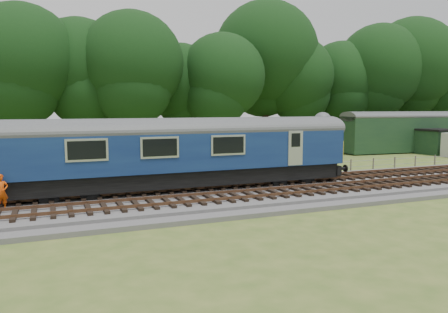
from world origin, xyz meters
name	(u,v)px	position (x,y,z in m)	size (l,w,h in m)	color
ground	(284,193)	(0.00, 0.00, 0.00)	(120.00, 120.00, 0.00)	#456324
ballast	(284,190)	(0.00, 0.00, 0.17)	(70.00, 7.00, 0.35)	#4C4C4F
track_north	(272,181)	(0.00, 1.40, 0.42)	(67.20, 2.40, 0.21)	black
track_south	(299,191)	(0.00, -1.60, 0.42)	(67.20, 2.40, 0.21)	black
fence	(249,180)	(0.00, 4.50, 0.00)	(64.00, 0.12, 1.00)	#6B6054
tree_line	(176,153)	(0.00, 22.00, 0.00)	(70.00, 8.00, 18.00)	black
dmu_railcar	(187,147)	(-5.11, 1.40, 2.61)	(18.05, 2.86, 3.88)	black
worker	(1,192)	(-13.88, -0.35, 1.13)	(0.57, 0.37, 1.56)	#E04B0B
parked_coach	(414,130)	(23.51, 14.17, 2.33)	(16.37, 3.95, 4.15)	#17341F
shed	(434,141)	(23.93, 11.93, 1.29)	(3.47, 3.47, 2.53)	#17341F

